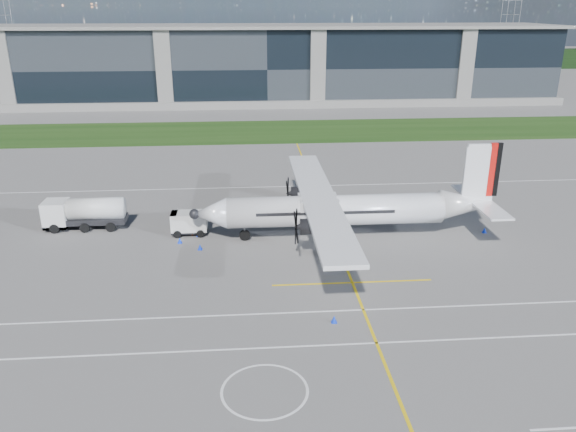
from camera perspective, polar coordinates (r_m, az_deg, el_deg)
The scene contains 18 objects.
ground at distance 85.20m, azimuth -1.19°, elevation 7.48°, with size 400.00×400.00×0.00m, color #565351.
grass_strip at distance 92.99m, azimuth -1.47°, elevation 8.61°, with size 400.00×18.00×0.04m, color #18370F.
terminal_building at distance 123.50m, azimuth -2.33°, elevation 15.09°, with size 120.00×20.00×15.00m, color black.
tree_line at distance 183.63m, azimuth -3.07°, elevation 15.48°, with size 400.00×6.00×6.00m, color black.
pylon_west at distance 207.08m, azimuth -27.08°, elevation 17.30°, with size 9.00×4.60×30.00m, color gray, non-canonical shape.
pylon_east at distance 212.71m, azimuth 21.62°, elevation 18.09°, with size 9.00×4.60×30.00m, color gray, non-canonical shape.
yellow_taxiway_centerline at distance 56.79m, azimuth 3.59°, elevation 0.66°, with size 0.20×70.00×0.01m, color yellow.
white_lane_line at distance 35.04m, azimuth 4.07°, elevation -12.95°, with size 90.00×0.15×0.01m, color white.
turboprop_aircraft at distance 48.80m, azimuth 6.01°, elevation 2.37°, with size 26.77×27.77×8.33m, color white, non-canonical shape.
fuel_tanker_truck at distance 54.95m, azimuth -20.46°, elevation 0.24°, with size 7.68×2.49×2.88m, color silver, non-canonical shape.
baggage_tug at distance 51.14m, azimuth -9.99°, elevation -0.72°, with size 3.38×2.03×2.03m, color silver, non-canonical shape.
ground_crew_person at distance 50.92m, azimuth -9.69°, elevation -0.93°, with size 0.74×0.53×1.82m, color #F25907.
safety_cone_nose_stbd at distance 50.73m, azimuth -9.09°, elevation -1.78°, with size 0.36×0.36×0.50m, color #0D31DE.
safety_cone_portwing at distance 37.17m, azimuth 4.70°, elevation -10.39°, with size 0.36×0.36×0.50m, color #0D31DE.
safety_cone_stbdwing at distance 62.20m, azimuth 2.04°, elevation 2.72°, with size 0.36×0.36×0.50m, color #0D31DE.
safety_cone_tail at distance 53.92m, azimuth 19.33°, elevation -1.35°, with size 0.36×0.36×0.50m, color #0D31DE.
safety_cone_nose_port at distance 47.97m, azimuth -8.93°, elevation -3.12°, with size 0.36×0.36×0.50m, color #0D31DE.
safety_cone_fwd at distance 49.57m, azimuth -10.94°, elevation -2.45°, with size 0.36×0.36×0.50m, color #0D31DE.
Camera 1 is at (-4.67, -42.84, 19.35)m, focal length 35.00 mm.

